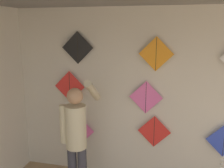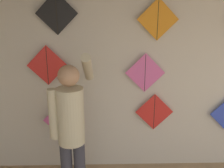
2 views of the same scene
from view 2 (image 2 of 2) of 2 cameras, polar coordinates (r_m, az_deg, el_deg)
back_panel at (r=3.40m, az=8.41°, el=2.60°), size 5.26×0.06×2.80m
shopkeeper at (r=2.76m, az=-9.29°, el=-9.40°), size 0.45×0.65×1.80m
kite_0 at (r=3.55m, az=-11.28°, el=-8.71°), size 0.52×0.04×0.73m
kite_1 at (r=3.50m, az=9.62°, el=-6.32°), size 0.52×0.01×0.52m
kite_3 at (r=3.32m, az=-14.60°, el=4.13°), size 0.52×0.01×0.52m
kite_4 at (r=3.30m, az=7.57°, el=2.53°), size 0.52×0.01×0.52m
kite_6 at (r=3.22m, az=-12.56°, el=15.49°), size 0.52×0.01×0.52m
kite_7 at (r=3.23m, az=10.43°, el=14.33°), size 0.52×0.01×0.52m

